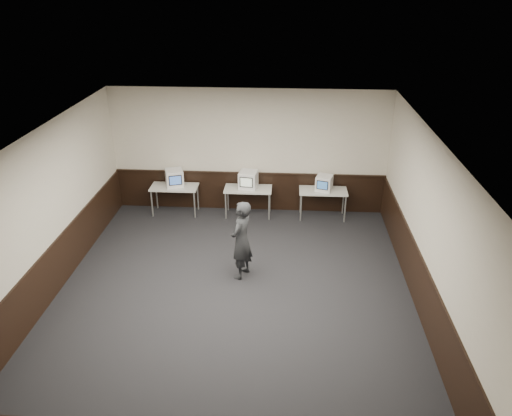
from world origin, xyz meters
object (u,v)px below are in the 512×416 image
at_px(desk_left, 174,189).
at_px(emac_center, 248,180).
at_px(emac_left, 174,178).
at_px(desk_center, 248,191).
at_px(person, 241,240).
at_px(emac_right, 324,183).
at_px(desk_right, 323,193).

relative_size(desk_left, emac_center, 2.30).
distance_m(emac_left, emac_center, 1.89).
relative_size(desk_left, desk_center, 1.00).
distance_m(desk_center, person, 2.87).
bearing_deg(emac_right, person, -106.27).
xyz_separation_m(desk_center, emac_right, (1.91, 0.01, 0.26)).
height_order(emac_center, emac_right, emac_center).
xyz_separation_m(desk_center, desk_right, (1.90, 0.00, 0.00)).
relative_size(desk_left, person, 0.72).
bearing_deg(desk_right, emac_center, 179.01).
height_order(desk_right, emac_left, emac_left).
bearing_deg(desk_center, person, -88.10).
height_order(desk_center, person, person).
xyz_separation_m(desk_right, emac_center, (-1.90, 0.03, 0.29)).
height_order(desk_right, emac_center, emac_center).
height_order(emac_right, person, person).
distance_m(desk_center, desk_right, 1.90).
bearing_deg(desk_left, emac_center, 0.99).
height_order(desk_center, desk_right, same).
bearing_deg(desk_left, desk_right, 0.00).
bearing_deg(desk_center, desk_right, 0.00).
distance_m(desk_left, emac_center, 1.93).
height_order(desk_left, desk_right, same).
distance_m(desk_right, emac_center, 1.92).
height_order(desk_center, emac_center, emac_center).
bearing_deg(emac_left, emac_right, -18.99).
bearing_deg(emac_right, desk_left, -163.88).
xyz_separation_m(desk_right, emac_right, (0.01, 0.01, 0.26)).
relative_size(emac_left, person, 0.34).
bearing_deg(desk_left, desk_center, 0.00).
distance_m(desk_center, emac_center, 0.29).
xyz_separation_m(emac_right, person, (-1.82, -2.87, -0.11)).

